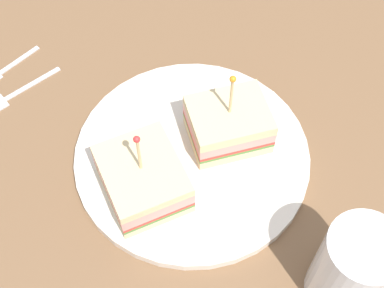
{
  "coord_description": "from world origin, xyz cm",
  "views": [
    {
      "loc": [
        31.24,
        -10.82,
        54.76
      ],
      "look_at": [
        0.0,
        0.0,
        3.19
      ],
      "focal_mm": 51.69,
      "sensor_mm": 36.0,
      "label": 1
    }
  ],
  "objects_px": {
    "plate": "(192,156)",
    "drink_glass": "(350,272)",
    "fork": "(4,99)",
    "sandwich_half_back": "(143,179)",
    "sandwich_half_front": "(228,124)"
  },
  "relations": [
    {
      "from": "sandwich_half_front",
      "to": "drink_glass",
      "type": "bearing_deg",
      "value": 12.15
    },
    {
      "from": "sandwich_half_front",
      "to": "fork",
      "type": "relative_size",
      "value": 0.87
    },
    {
      "from": "drink_glass",
      "to": "fork",
      "type": "distance_m",
      "value": 0.45
    },
    {
      "from": "plate",
      "to": "drink_glass",
      "type": "relative_size",
      "value": 2.4
    },
    {
      "from": "sandwich_half_front",
      "to": "fork",
      "type": "xyz_separation_m",
      "value": [
        -0.15,
        -0.24,
        -0.03
      ]
    },
    {
      "from": "sandwich_half_back",
      "to": "fork",
      "type": "height_order",
      "value": "sandwich_half_back"
    },
    {
      "from": "plate",
      "to": "drink_glass",
      "type": "height_order",
      "value": "drink_glass"
    },
    {
      "from": "sandwich_half_back",
      "to": "plate",
      "type": "bearing_deg",
      "value": 112.55
    },
    {
      "from": "sandwich_half_back",
      "to": "drink_glass",
      "type": "xyz_separation_m",
      "value": [
        0.17,
        0.15,
        0.01
      ]
    },
    {
      "from": "plate",
      "to": "fork",
      "type": "distance_m",
      "value": 0.25
    },
    {
      "from": "plate",
      "to": "fork",
      "type": "height_order",
      "value": "plate"
    },
    {
      "from": "sandwich_half_back",
      "to": "drink_glass",
      "type": "relative_size",
      "value": 0.93
    },
    {
      "from": "sandwich_half_front",
      "to": "fork",
      "type": "height_order",
      "value": "sandwich_half_front"
    },
    {
      "from": "sandwich_half_back",
      "to": "drink_glass",
      "type": "height_order",
      "value": "sandwich_half_back"
    },
    {
      "from": "drink_glass",
      "to": "fork",
      "type": "height_order",
      "value": "drink_glass"
    }
  ]
}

